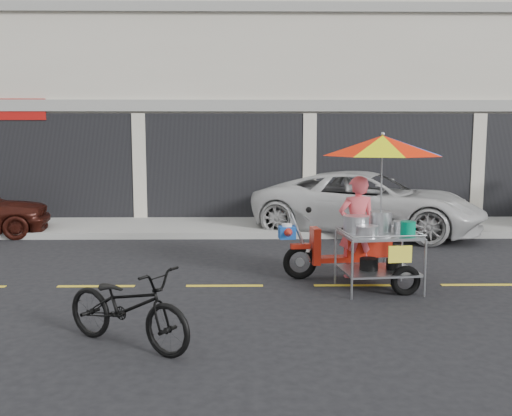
{
  "coord_description": "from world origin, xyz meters",
  "views": [
    {
      "loc": [
        -1.63,
        -8.67,
        2.34
      ],
      "look_at": [
        -1.5,
        0.6,
        1.15
      ],
      "focal_mm": 40.0,
      "sensor_mm": 36.0,
      "label": 1
    }
  ],
  "objects": [
    {
      "name": "near_bicycle",
      "position": [
        -2.97,
        -2.55,
        0.46
      ],
      "size": [
        1.81,
        1.46,
        0.92
      ],
      "primitive_type": "imported",
      "rotation": [
        0.0,
        0.0,
        1.01
      ],
      "color": "black",
      "rests_on": "ground"
    },
    {
      "name": "food_vendor_rig",
      "position": [
        0.27,
        0.08,
        1.5
      ],
      "size": [
        2.53,
        2.02,
        2.39
      ],
      "rotation": [
        0.0,
        0.0,
        0.11
      ],
      "color": "black",
      "rests_on": "ground"
    },
    {
      "name": "centerline",
      "position": [
        0.0,
        0.0,
        0.0
      ],
      "size": [
        42.0,
        0.1,
        0.01
      ],
      "primitive_type": "cube",
      "color": "gold",
      "rests_on": "ground"
    },
    {
      "name": "white_pickup",
      "position": [
        1.21,
        4.7,
        0.74
      ],
      "size": [
        5.87,
        4.34,
        1.48
      ],
      "primitive_type": "imported",
      "rotation": [
        0.0,
        0.0,
        1.17
      ],
      "color": "silver",
      "rests_on": "ground"
    },
    {
      "name": "shophouse_block",
      "position": [
        2.82,
        10.59,
        4.24
      ],
      "size": [
        36.0,
        8.11,
        10.4
      ],
      "color": "beige",
      "rests_on": "ground"
    },
    {
      "name": "ground",
      "position": [
        0.0,
        0.0,
        0.0
      ],
      "size": [
        90.0,
        90.0,
        0.0
      ],
      "primitive_type": "plane",
      "color": "black"
    },
    {
      "name": "sidewalk",
      "position": [
        0.0,
        5.5,
        0.07
      ],
      "size": [
        45.0,
        3.0,
        0.15
      ],
      "primitive_type": "cube",
      "color": "gray",
      "rests_on": "ground"
    }
  ]
}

